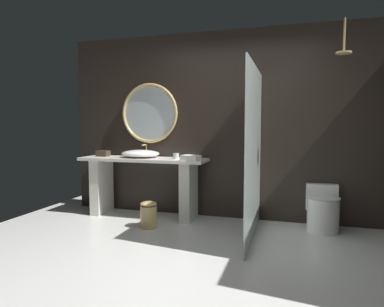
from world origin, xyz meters
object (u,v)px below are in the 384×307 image
at_px(tissue_box, 103,153).
at_px(rain_shower_head, 344,48).
at_px(tumbler_cup, 176,156).
at_px(vessel_sink, 140,154).
at_px(round_wall_mirror, 149,113).
at_px(toilet, 323,209).
at_px(folded_hand_towel, 191,158).
at_px(waste_bin, 149,214).

bearing_deg(tissue_box, rain_shower_head, -3.93).
relative_size(tumbler_cup, tissue_box, 0.46).
bearing_deg(vessel_sink, round_wall_mirror, 72.61).
height_order(round_wall_mirror, toilet, round_wall_mirror).
xyz_separation_m(tissue_box, toilet, (3.08, -0.00, -0.62)).
relative_size(round_wall_mirror, toilet, 1.54).
distance_m(tissue_box, folded_hand_towel, 1.45).
height_order(vessel_sink, tumbler_cup, vessel_sink).
bearing_deg(tumbler_cup, rain_shower_head, -4.44).
xyz_separation_m(vessel_sink, round_wall_mirror, (0.06, 0.20, 0.58)).
bearing_deg(tumbler_cup, waste_bin, -113.41).
bearing_deg(vessel_sink, tissue_box, 179.23).
bearing_deg(toilet, vessel_sink, -179.90).
distance_m(vessel_sink, waste_bin, 0.97).
relative_size(round_wall_mirror, folded_hand_towel, 3.79).
bearing_deg(waste_bin, folded_hand_towel, 35.85).
distance_m(tumbler_cup, rain_shower_head, 2.43).
bearing_deg(folded_hand_towel, vessel_sink, 166.62).
bearing_deg(round_wall_mirror, waste_bin, -67.98).
relative_size(vessel_sink, toilet, 0.97).
bearing_deg(vessel_sink, rain_shower_head, -4.67).
bearing_deg(toilet, folded_hand_towel, -173.13).
relative_size(vessel_sink, rain_shower_head, 1.41).
height_order(rain_shower_head, folded_hand_towel, rain_shower_head).
bearing_deg(tumbler_cup, vessel_sink, 174.49).
xyz_separation_m(round_wall_mirror, rain_shower_head, (2.56, -0.41, 0.69)).
bearing_deg(rain_shower_head, tissue_box, 176.07).
bearing_deg(rain_shower_head, waste_bin, -172.06).
height_order(tissue_box, waste_bin, tissue_box).
xyz_separation_m(waste_bin, folded_hand_towel, (0.46, 0.33, 0.71)).
bearing_deg(round_wall_mirror, tissue_box, -164.42).
xyz_separation_m(toilet, waste_bin, (-2.11, -0.53, -0.09)).
height_order(rain_shower_head, toilet, rain_shower_head).
distance_m(vessel_sink, toilet, 2.55).
distance_m(tumbler_cup, round_wall_mirror, 0.82).
distance_m(rain_shower_head, toilet, 1.92).
bearing_deg(tissue_box, round_wall_mirror, 15.58).
relative_size(toilet, waste_bin, 1.68).
height_order(waste_bin, folded_hand_towel, folded_hand_towel).
height_order(tumbler_cup, toilet, tumbler_cup).
relative_size(toilet, folded_hand_towel, 2.47).
height_order(round_wall_mirror, folded_hand_towel, round_wall_mirror).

